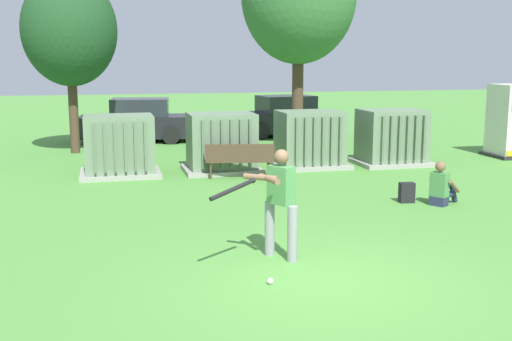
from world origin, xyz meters
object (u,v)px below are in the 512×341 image
sports_ball (270,281)px  parked_car_left_of_center (283,117)px  seated_spectator (442,188)px  parked_car_leftmost (138,122)px  backpack (406,193)px  transformer_mid_east (310,140)px  batter (279,198)px  transformer_mid_west (221,143)px  transformer_west (119,146)px  transformer_east (392,138)px  park_bench (240,158)px

sports_ball → parked_car_left_of_center: (4.90, 16.41, 0.71)m
sports_ball → seated_spectator: seated_spectator is taller
sports_ball → parked_car_left_of_center: bearing=73.4°
sports_ball → parked_car_leftmost: (-0.93, 15.95, 0.71)m
backpack → transformer_mid_east: bearing=97.2°
batter → sports_ball: bearing=-111.1°
transformer_mid_west → parked_car_left_of_center: bearing=62.2°
transformer_west → batter: size_ratio=1.21×
transformer_east → seated_spectator: bearing=-103.9°
transformer_west → parked_car_left_of_center: (6.70, 7.42, -0.04)m
parked_car_left_of_center → transformer_east: bearing=-80.9°
transformer_west → seated_spectator: bearing=-37.9°
batter → parked_car_left_of_center: size_ratio=0.40×
backpack → parked_car_leftmost: size_ratio=0.10×
batter → backpack: batter is taller
transformer_east → park_bench: (-4.84, -1.12, -0.25)m
transformer_mid_east → backpack: bearing=-82.8°
transformer_west → transformer_mid_west: same height
seated_spectator → backpack: 0.75m
transformer_east → parked_car_leftmost: 9.91m
transformer_mid_west → batter: 7.90m
sports_ball → batter: bearing=68.9°
sports_ball → parked_car_leftmost: parked_car_leftmost is taller
park_bench → backpack: bearing=-50.7°
sports_ball → seated_spectator: (4.83, 3.84, 0.33)m
transformer_west → park_bench: transformer_west is taller
seated_spectator → transformer_east: bearing=76.1°
transformer_east → park_bench: size_ratio=1.14×
sports_ball → backpack: backpack is taller
park_bench → transformer_west: bearing=159.3°
transformer_mid_east → parked_car_leftmost: size_ratio=0.48×
transformer_mid_west → parked_car_left_of_center: same height
transformer_mid_west → sports_ball: size_ratio=23.33×
transformer_mid_east → park_bench: 2.67m
transformer_mid_east → parked_car_leftmost: bearing=123.4°
transformer_west → batter: batter is taller
transformer_mid_east → parked_car_leftmost: same height
park_bench → backpack: 4.68m
transformer_west → transformer_mid_east: size_ratio=1.00×
transformer_mid_east → batter: bearing=-111.6°
seated_spectator → transformer_west: bearing=142.1°
transformer_mid_east → park_bench: bearing=-151.8°
park_bench → seated_spectator: seated_spectator is taller
transformer_west → backpack: 7.68m
transformer_mid_west → backpack: (3.23, -4.73, -0.57)m
sports_ball → transformer_mid_west: bearing=83.8°
parked_car_leftmost → transformer_east: bearing=-44.9°
seated_spectator → transformer_mid_east: bearing=103.2°
transformer_east → parked_car_left_of_center: bearing=99.1°
transformer_east → backpack: 5.13m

